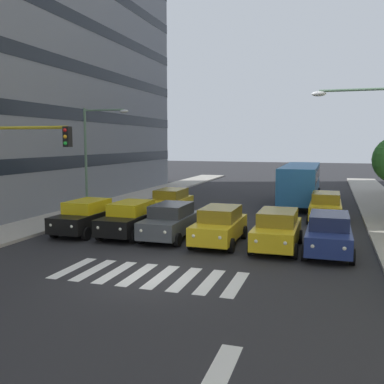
{
  "coord_description": "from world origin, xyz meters",
  "views": [
    {
      "loc": [
        -6.08,
        13.98,
        4.76
      ],
      "look_at": [
        0.57,
        -6.79,
        2.25
      ],
      "focal_mm": 40.85,
      "sensor_mm": 36.0,
      "label": 1
    }
  ],
  "objects_px": {
    "car_4": "(130,218)",
    "bus_behind_traffic": "(300,180)",
    "car_1": "(277,229)",
    "car_3": "(170,221)",
    "car_5": "(86,216)",
    "car_row2_1": "(326,207)",
    "car_row2_0": "(170,202)",
    "car_2": "(220,225)",
    "street_lamp_right": "(93,149)",
    "car_0": "(329,233)",
    "traffic_light_gantry": "(3,168)"
  },
  "relations": [
    {
      "from": "bus_behind_traffic",
      "to": "car_5",
      "type": "bearing_deg",
      "value": 55.15
    },
    {
      "from": "car_row2_0",
      "to": "car_5",
      "type": "bearing_deg",
      "value": 70.42
    },
    {
      "from": "car_1",
      "to": "bus_behind_traffic",
      "type": "distance_m",
      "value": 14.7
    },
    {
      "from": "car_3",
      "to": "traffic_light_gantry",
      "type": "bearing_deg",
      "value": 49.03
    },
    {
      "from": "car_0",
      "to": "car_2",
      "type": "relative_size",
      "value": 1.0
    },
    {
      "from": "car_3",
      "to": "car_row2_0",
      "type": "height_order",
      "value": "same"
    },
    {
      "from": "car_5",
      "to": "bus_behind_traffic",
      "type": "distance_m",
      "value": 17.41
    },
    {
      "from": "car_5",
      "to": "car_4",
      "type": "bearing_deg",
      "value": -176.93
    },
    {
      "from": "car_1",
      "to": "car_3",
      "type": "relative_size",
      "value": 1.0
    },
    {
      "from": "car_3",
      "to": "car_row2_1",
      "type": "xyz_separation_m",
      "value": [
        -7.22,
        -7.37,
        0.0
      ]
    },
    {
      "from": "car_5",
      "to": "street_lamp_right",
      "type": "xyz_separation_m",
      "value": [
        2.04,
        -4.35,
        3.41
      ]
    },
    {
      "from": "car_2",
      "to": "car_5",
      "type": "distance_m",
      "value": 7.25
    },
    {
      "from": "car_4",
      "to": "car_5",
      "type": "relative_size",
      "value": 1.0
    },
    {
      "from": "car_row2_1",
      "to": "car_0",
      "type": "bearing_deg",
      "value": 91.72
    },
    {
      "from": "bus_behind_traffic",
      "to": "car_1",
      "type": "bearing_deg",
      "value": 90.0
    },
    {
      "from": "car_row2_1",
      "to": "car_row2_0",
      "type": "bearing_deg",
      "value": 6.14
    },
    {
      "from": "car_5",
      "to": "car_row2_0",
      "type": "relative_size",
      "value": 1.0
    },
    {
      "from": "car_2",
      "to": "street_lamp_right",
      "type": "xyz_separation_m",
      "value": [
        9.29,
        -4.56,
        3.41
      ]
    },
    {
      "from": "car_1",
      "to": "traffic_light_gantry",
      "type": "relative_size",
      "value": 0.81
    },
    {
      "from": "car_5",
      "to": "bus_behind_traffic",
      "type": "bearing_deg",
      "value": -124.85
    },
    {
      "from": "car_0",
      "to": "car_3",
      "type": "height_order",
      "value": "same"
    },
    {
      "from": "car_2",
      "to": "car_4",
      "type": "distance_m",
      "value": 4.78
    },
    {
      "from": "car_row2_0",
      "to": "bus_behind_traffic",
      "type": "distance_m",
      "value": 10.99
    },
    {
      "from": "car_5",
      "to": "car_3",
      "type": "bearing_deg",
      "value": -178.75
    },
    {
      "from": "car_4",
      "to": "traffic_light_gantry",
      "type": "bearing_deg",
      "value": 64.35
    },
    {
      "from": "street_lamp_right",
      "to": "car_3",
      "type": "bearing_deg",
      "value": 147.71
    },
    {
      "from": "traffic_light_gantry",
      "to": "street_lamp_right",
      "type": "relative_size",
      "value": 0.82
    },
    {
      "from": "car_0",
      "to": "car_2",
      "type": "bearing_deg",
      "value": -4.41
    },
    {
      "from": "car_5",
      "to": "car_row2_1",
      "type": "relative_size",
      "value": 1.0
    },
    {
      "from": "car_4",
      "to": "car_3",
      "type": "bearing_deg",
      "value": 179.2
    },
    {
      "from": "car_3",
      "to": "traffic_light_gantry",
      "type": "distance_m",
      "value": 8.05
    },
    {
      "from": "car_row2_0",
      "to": "car_2",
      "type": "bearing_deg",
      "value": 126.68
    },
    {
      "from": "car_3",
      "to": "car_4",
      "type": "distance_m",
      "value": 2.2
    },
    {
      "from": "car_row2_0",
      "to": "street_lamp_right",
      "type": "xyz_separation_m",
      "value": [
        4.33,
        2.09,
        3.41
      ]
    },
    {
      "from": "car_1",
      "to": "traffic_light_gantry",
      "type": "bearing_deg",
      "value": 26.95
    },
    {
      "from": "car_4",
      "to": "car_row2_1",
      "type": "bearing_deg",
      "value": -142.07
    },
    {
      "from": "bus_behind_traffic",
      "to": "traffic_light_gantry",
      "type": "distance_m",
      "value": 22.41
    },
    {
      "from": "car_0",
      "to": "traffic_light_gantry",
      "type": "bearing_deg",
      "value": 21.94
    },
    {
      "from": "car_2",
      "to": "bus_behind_traffic",
      "type": "bearing_deg",
      "value": -100.52
    },
    {
      "from": "traffic_light_gantry",
      "to": "street_lamp_right",
      "type": "bearing_deg",
      "value": -79.9
    },
    {
      "from": "car_3",
      "to": "street_lamp_right",
      "type": "xyz_separation_m",
      "value": [
        6.72,
        -4.24,
        3.41
      ]
    },
    {
      "from": "car_2",
      "to": "street_lamp_right",
      "type": "distance_m",
      "value": 10.9
    },
    {
      "from": "car_1",
      "to": "car_5",
      "type": "distance_m",
      "value": 9.94
    },
    {
      "from": "car_2",
      "to": "car_0",
      "type": "bearing_deg",
      "value": 175.59
    },
    {
      "from": "car_5",
      "to": "car_row2_1",
      "type": "distance_m",
      "value": 14.04
    },
    {
      "from": "car_4",
      "to": "bus_behind_traffic",
      "type": "relative_size",
      "value": 0.42
    },
    {
      "from": "bus_behind_traffic",
      "to": "car_row2_1",
      "type": "bearing_deg",
      "value": 106.06
    },
    {
      "from": "car_5",
      "to": "car_row2_0",
      "type": "xyz_separation_m",
      "value": [
        -2.29,
        -6.44,
        0.0
      ]
    },
    {
      "from": "car_2",
      "to": "traffic_light_gantry",
      "type": "distance_m",
      "value": 9.66
    },
    {
      "from": "bus_behind_traffic",
      "to": "car_0",
      "type": "bearing_deg",
      "value": 98.42
    }
  ]
}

